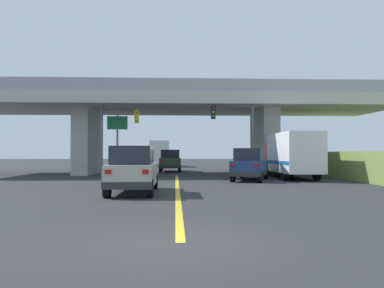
# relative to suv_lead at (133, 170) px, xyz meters

# --- Properties ---
(ground) EXTENTS (160.00, 160.00, 0.00)m
(ground) POSITION_rel_suv_lead_xyz_m (1.92, 15.24, -1.01)
(ground) COLOR #2B2B2D
(overpass_bridge) EXTENTS (34.83, 9.14, 7.10)m
(overpass_bridge) POSITION_rel_suv_lead_xyz_m (1.92, 15.24, 4.15)
(overpass_bridge) COLOR #B7B5AD
(overpass_bridge) RESTS_ON ground
(lane_divider_stripe) EXTENTS (0.20, 22.08, 0.01)m
(lane_divider_stripe) POSITION_rel_suv_lead_xyz_m (1.92, 1.75, -1.01)
(lane_divider_stripe) COLOR yellow
(lane_divider_stripe) RESTS_ON ground
(suv_lead) EXTENTS (1.91, 4.78, 2.02)m
(suv_lead) POSITION_rel_suv_lead_xyz_m (0.00, 0.00, 0.00)
(suv_lead) COLOR #B7B29E
(suv_lead) RESTS_ON ground
(suv_crossing) EXTENTS (3.29, 5.13, 2.02)m
(suv_crossing) POSITION_rel_suv_lead_xyz_m (6.53, 7.42, -0.00)
(suv_crossing) COLOR navy
(suv_crossing) RESTS_ON ground
(box_truck) EXTENTS (2.33, 7.57, 3.06)m
(box_truck) POSITION_rel_suv_lead_xyz_m (9.71, 9.29, 0.60)
(box_truck) COLOR red
(box_truck) RESTS_ON ground
(sedan_oncoming) EXTENTS (1.97, 4.64, 2.02)m
(sedan_oncoming) POSITION_rel_suv_lead_xyz_m (1.33, 19.41, -0.00)
(sedan_oncoming) COLOR #2D4C33
(sedan_oncoming) RESTS_ON ground
(traffic_signal_nearside) EXTENTS (3.12, 0.36, 5.96)m
(traffic_signal_nearside) POSITION_rel_suv_lead_xyz_m (6.42, 10.98, 2.72)
(traffic_signal_nearside) COLOR #56595E
(traffic_signal_nearside) RESTS_ON ground
(traffic_signal_farside) EXTENTS (2.79, 0.36, 5.41)m
(traffic_signal_farside) POSITION_rel_suv_lead_xyz_m (-2.66, 11.66, 2.47)
(traffic_signal_farside) COLOR #56595E
(traffic_signal_farside) RESTS_ON ground
(highway_sign) EXTENTS (1.58, 0.17, 4.72)m
(highway_sign) POSITION_rel_suv_lead_xyz_m (-2.65, 13.05, 2.46)
(highway_sign) COLOR slate
(highway_sign) RESTS_ON ground
(semi_truck_distant) EXTENTS (2.33, 7.23, 3.23)m
(semi_truck_distant) POSITION_rel_suv_lead_xyz_m (-0.18, 32.95, 0.67)
(semi_truck_distant) COLOR red
(semi_truck_distant) RESTS_ON ground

